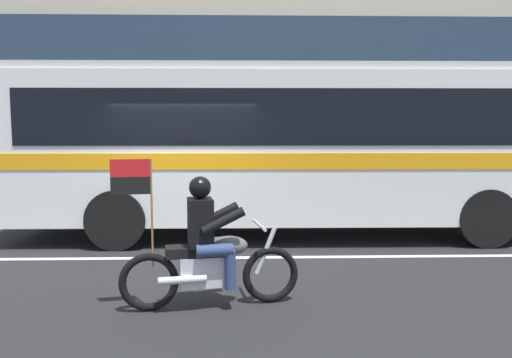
{
  "coord_description": "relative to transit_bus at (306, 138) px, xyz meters",
  "views": [
    {
      "loc": [
        1.0,
        -8.9,
        2.18
      ],
      "look_at": [
        1.24,
        -0.51,
        1.28
      ],
      "focal_mm": 36.67,
      "sensor_mm": 36.0,
      "label": 1
    }
  ],
  "objects": [
    {
      "name": "sidewalk_curb",
      "position": [
        -2.26,
        3.91,
        -1.81
      ],
      "size": [
        28.0,
        3.8,
        0.15
      ],
      "primitive_type": "cube",
      "color": "gray",
      "rests_on": "ground_plane"
    },
    {
      "name": "transit_bus",
      "position": [
        0.0,
        0.0,
        0.0
      ],
      "size": [
        11.06,
        2.67,
        3.22
      ],
      "color": "white",
      "rests_on": "ground_plane"
    },
    {
      "name": "motorcycle_with_rider",
      "position": [
        -1.65,
        -4.05,
        -1.22
      ],
      "size": [
        2.17,
        0.74,
        1.78
      ],
      "color": "black",
      "rests_on": "ground_plane"
    },
    {
      "name": "ground_plane",
      "position": [
        -2.26,
        -1.19,
        -1.88
      ],
      "size": [
        60.0,
        60.0,
        0.0
      ],
      "primitive_type": "plane",
      "color": "black"
    },
    {
      "name": "lane_center_stripe",
      "position": [
        -2.26,
        -1.79,
        -1.88
      ],
      "size": [
        26.6,
        0.14,
        0.01
      ],
      "primitive_type": "cube",
      "color": "silver",
      "rests_on": "ground_plane"
    }
  ]
}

